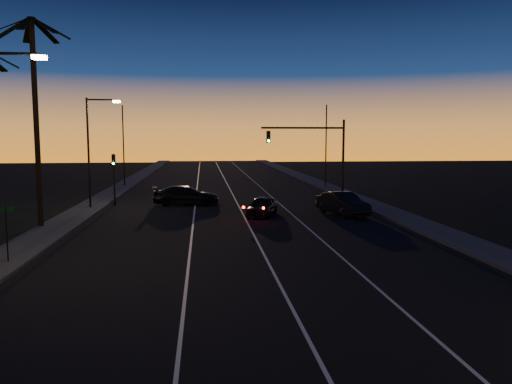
{
  "coord_description": "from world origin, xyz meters",
  "views": [
    {
      "loc": [
        -2.32,
        -1.24,
        5.55
      ],
      "look_at": [
        0.41,
        24.45,
        2.69
      ],
      "focal_mm": 35.0,
      "sensor_mm": 36.0,
      "label": 1
    }
  ],
  "objects": [
    {
      "name": "road",
      "position": [
        0.0,
        30.0,
        0.01
      ],
      "size": [
        20.0,
        170.0,
        0.01
      ],
      "primitive_type": "cube",
      "color": "black",
      "rests_on": "ground"
    },
    {
      "name": "sidewalk_left",
      "position": [
        -11.2,
        30.0,
        0.08
      ],
      "size": [
        2.4,
        170.0,
        0.16
      ],
      "primitive_type": "cube",
      "color": "#393836",
      "rests_on": "ground"
    },
    {
      "name": "sidewalk_right",
      "position": [
        11.2,
        30.0,
        0.08
      ],
      "size": [
        2.4,
        170.0,
        0.16
      ],
      "primitive_type": "cube",
      "color": "#393836",
      "rests_on": "ground"
    },
    {
      "name": "lane_stripe_left",
      "position": [
        -3.0,
        30.0,
        0.02
      ],
      "size": [
        0.12,
        160.0,
        0.01
      ],
      "primitive_type": "cube",
      "color": "silver",
      "rests_on": "road"
    },
    {
      "name": "lane_stripe_mid",
      "position": [
        0.5,
        30.0,
        0.02
      ],
      "size": [
        0.12,
        160.0,
        0.01
      ],
      "primitive_type": "cube",
      "color": "silver",
      "rests_on": "road"
    },
    {
      "name": "lane_stripe_right",
      "position": [
        4.0,
        30.0,
        0.02
      ],
      "size": [
        0.12,
        160.0,
        0.01
      ],
      "primitive_type": "cube",
      "color": "silver",
      "rests_on": "road"
    },
    {
      "name": "palm_far",
      "position": [
        -12.2,
        30.0,
        7.61
      ],
      "size": [
        4.25,
        4.16,
        12.53
      ],
      "color": "black",
      "rests_on": "ground"
    },
    {
      "name": "streetlight_left_far",
      "position": [
        -10.69,
        38.0,
        5.06
      ],
      "size": [
        2.55,
        0.26,
        8.5
      ],
      "color": "black",
      "rests_on": "ground"
    },
    {
      "name": "street_sign",
      "position": [
        -10.8,
        21.0,
        1.66
      ],
      "size": [
        0.7,
        0.06,
        2.6
      ],
      "color": "black",
      "rests_on": "ground"
    },
    {
      "name": "signal_mast",
      "position": [
        7.14,
        39.99,
        4.78
      ],
      "size": [
        7.1,
        0.41,
        7.0
      ],
      "color": "black",
      "rests_on": "ground"
    },
    {
      "name": "signal_post",
      "position": [
        -9.5,
        39.98,
        2.89
      ],
      "size": [
        0.28,
        0.37,
        4.2
      ],
      "color": "black",
      "rests_on": "ground"
    },
    {
      "name": "far_pole_left",
      "position": [
        -11.0,
        55.0,
        4.5
      ],
      "size": [
        0.14,
        0.14,
        9.0
      ],
      "primitive_type": "cylinder",
      "color": "black",
      "rests_on": "ground"
    },
    {
      "name": "far_pole_right",
      "position": [
        11.0,
        52.0,
        4.5
      ],
      "size": [
        0.14,
        0.14,
        9.0
      ],
      "primitive_type": "cylinder",
      "color": "black",
      "rests_on": "ground"
    },
    {
      "name": "lead_car",
      "position": [
        1.79,
        33.35,
        0.69
      ],
      "size": [
        3.03,
        4.71,
        1.36
      ],
      "color": "black",
      "rests_on": "road"
    },
    {
      "name": "right_car",
      "position": [
        7.55,
        33.11,
        0.82
      ],
      "size": [
        3.01,
        5.2,
        1.62
      ],
      "color": "black",
      "rests_on": "road"
    },
    {
      "name": "cross_car",
      "position": [
        -3.74,
        39.61,
        0.79
      ],
      "size": [
        5.43,
        2.28,
        1.57
      ],
      "color": "black",
      "rests_on": "road"
    }
  ]
}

